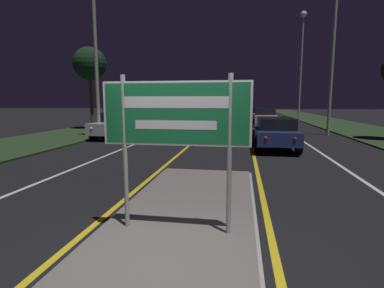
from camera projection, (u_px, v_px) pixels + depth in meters
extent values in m
plane|color=black|center=(162.00, 265.00, 3.87)|extent=(160.00, 160.00, 0.00)
cube|color=#999993|center=(176.00, 234.00, 4.73)|extent=(2.56, 8.47, 0.05)
cube|color=#66605B|center=(176.00, 232.00, 4.72)|extent=(2.44, 8.35, 0.10)
cube|color=#23381E|center=(115.00, 126.00, 24.94)|extent=(5.00, 100.00, 0.08)
cube|color=#23381E|center=(360.00, 130.00, 21.85)|extent=(5.00, 100.00, 0.08)
cube|color=gold|center=(216.00, 123.00, 28.52)|extent=(0.12, 70.00, 0.01)
cube|color=gold|center=(247.00, 124.00, 28.04)|extent=(0.12, 70.00, 0.01)
cube|color=silver|center=(188.00, 123.00, 28.97)|extent=(0.12, 70.00, 0.01)
cube|color=silver|center=(277.00, 124.00, 27.60)|extent=(0.12, 70.00, 0.01)
cube|color=silver|center=(158.00, 123.00, 29.45)|extent=(0.10, 70.00, 0.01)
cube|color=silver|center=(311.00, 124.00, 27.11)|extent=(0.10, 70.00, 0.01)
cylinder|color=#9E9E99|center=(125.00, 153.00, 4.68)|extent=(0.07, 0.07, 2.40)
cylinder|color=#9E9E99|center=(229.00, 156.00, 4.41)|extent=(0.07, 0.07, 2.40)
cube|color=#19703D|center=(175.00, 114.00, 4.46)|extent=(2.25, 0.04, 0.96)
cube|color=white|center=(175.00, 114.00, 4.44)|extent=(2.25, 0.00, 0.96)
cube|color=#19703D|center=(175.00, 114.00, 4.43)|extent=(2.19, 0.01, 0.90)
cube|color=white|center=(175.00, 102.00, 4.41)|extent=(1.58, 0.01, 0.17)
cube|color=white|center=(175.00, 125.00, 4.45)|extent=(1.24, 0.01, 0.13)
cylinder|color=#9E9E99|center=(96.00, 54.00, 15.73)|extent=(0.18, 0.18, 9.12)
cylinder|color=#9E9E99|center=(332.00, 62.00, 17.91)|extent=(0.18, 0.18, 8.79)
cylinder|color=#9E9E99|center=(301.00, 70.00, 29.73)|extent=(0.18, 0.18, 10.26)
sphere|color=white|center=(304.00, 14.00, 28.98)|extent=(0.61, 0.61, 0.61)
cube|color=navy|center=(275.00, 135.00, 13.22)|extent=(1.70, 4.09, 0.56)
cube|color=black|center=(276.00, 123.00, 12.91)|extent=(1.50, 2.13, 0.47)
sphere|color=red|center=(266.00, 138.00, 11.32)|extent=(0.14, 0.14, 0.14)
sphere|color=red|center=(295.00, 139.00, 11.15)|extent=(0.14, 0.14, 0.14)
cylinder|color=black|center=(255.00, 137.00, 14.63)|extent=(0.22, 0.72, 0.72)
cylinder|color=black|center=(289.00, 138.00, 14.37)|extent=(0.22, 0.72, 0.72)
cylinder|color=black|center=(257.00, 144.00, 12.15)|extent=(0.22, 0.72, 0.72)
cylinder|color=black|center=(299.00, 145.00, 11.89)|extent=(0.22, 0.72, 0.72)
cube|color=silver|center=(264.00, 118.00, 25.66)|extent=(1.76, 4.63, 0.65)
cube|color=black|center=(265.00, 112.00, 25.31)|extent=(1.55, 2.41, 0.49)
sphere|color=red|center=(259.00, 119.00, 23.50)|extent=(0.14, 0.14, 0.14)
sphere|color=red|center=(274.00, 119.00, 23.33)|extent=(0.14, 0.14, 0.14)
cylinder|color=black|center=(254.00, 121.00, 27.25)|extent=(0.22, 0.62, 0.62)
cylinder|color=black|center=(273.00, 121.00, 26.97)|extent=(0.22, 0.62, 0.62)
cylinder|color=black|center=(255.00, 123.00, 24.45)|extent=(0.22, 0.62, 0.62)
cylinder|color=black|center=(276.00, 123.00, 24.17)|extent=(0.22, 0.62, 0.62)
cube|color=black|center=(254.00, 114.00, 34.17)|extent=(1.82, 4.08, 0.58)
cube|color=black|center=(254.00, 110.00, 33.86)|extent=(1.60, 2.12, 0.42)
sphere|color=red|center=(250.00, 114.00, 32.28)|extent=(0.14, 0.14, 0.14)
sphere|color=red|center=(260.00, 114.00, 32.09)|extent=(0.14, 0.14, 0.14)
cylinder|color=black|center=(246.00, 116.00, 35.58)|extent=(0.22, 0.65, 0.65)
cylinder|color=black|center=(261.00, 116.00, 35.30)|extent=(0.22, 0.65, 0.65)
cylinder|color=black|center=(247.00, 117.00, 33.12)|extent=(0.22, 0.65, 0.65)
cylinder|color=black|center=(263.00, 117.00, 32.83)|extent=(0.22, 0.65, 0.65)
cube|color=#B7B7BC|center=(118.00, 127.00, 17.21)|extent=(1.85, 4.08, 0.62)
cube|color=black|center=(119.00, 117.00, 17.37)|extent=(1.63, 2.12, 0.51)
sphere|color=white|center=(91.00, 129.00, 15.33)|extent=(0.14, 0.14, 0.14)
sphere|color=white|center=(112.00, 129.00, 15.14)|extent=(0.14, 0.14, 0.14)
cylinder|color=black|center=(93.00, 134.00, 16.17)|extent=(0.22, 0.64, 0.64)
cylinder|color=black|center=(124.00, 135.00, 15.88)|extent=(0.22, 0.64, 0.64)
cylinder|color=black|center=(113.00, 130.00, 18.64)|extent=(0.22, 0.64, 0.64)
cylinder|color=black|center=(140.00, 130.00, 18.35)|extent=(0.22, 0.64, 0.64)
cube|color=navy|center=(205.00, 116.00, 29.02)|extent=(1.72, 4.33, 0.63)
cube|color=black|center=(205.00, 110.00, 29.19)|extent=(1.52, 2.25, 0.54)
sphere|color=white|center=(196.00, 116.00, 27.00)|extent=(0.14, 0.14, 0.14)
sphere|color=white|center=(208.00, 116.00, 26.83)|extent=(0.14, 0.14, 0.14)
cylinder|color=black|center=(194.00, 120.00, 27.89)|extent=(0.22, 0.67, 0.67)
cylinder|color=black|center=(212.00, 120.00, 27.62)|extent=(0.22, 0.67, 0.67)
cylinder|color=black|center=(198.00, 119.00, 30.51)|extent=(0.22, 0.67, 0.67)
cylinder|color=black|center=(214.00, 119.00, 30.24)|extent=(0.22, 0.67, 0.67)
cylinder|color=#4C3823|center=(91.00, 100.00, 21.83)|extent=(0.24, 0.24, 4.15)
sphere|color=black|center=(90.00, 64.00, 21.46)|extent=(2.36, 2.36, 2.36)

